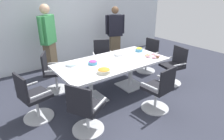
% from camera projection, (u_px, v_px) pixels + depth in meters
% --- Properties ---
extents(ground_plane, '(10.00, 10.00, 0.01)m').
position_uv_depth(ground_plane, '(112.00, 92.00, 4.43)').
color(ground_plane, '#2D303D').
extents(back_wall, '(8.00, 0.10, 2.80)m').
position_uv_depth(back_wall, '(64.00, 18.00, 5.66)').
color(back_wall, silver).
rests_on(back_wall, ground).
extents(conference_table, '(2.40, 1.20, 0.75)m').
position_uv_depth(conference_table, '(112.00, 67.00, 4.19)').
color(conference_table, silver).
rests_on(conference_table, ground).
extents(office_chair_0, '(0.58, 0.58, 0.91)m').
position_uv_depth(office_chair_0, '(148.00, 57.00, 5.44)').
color(office_chair_0, silver).
rests_on(office_chair_0, ground).
extents(office_chair_1, '(0.72, 0.72, 0.91)m').
position_uv_depth(office_chair_1, '(103.00, 59.00, 5.31)').
color(office_chair_1, silver).
rests_on(office_chair_1, ground).
extents(office_chair_2, '(0.73, 0.73, 0.91)m').
position_uv_depth(office_chair_2, '(53.00, 74.00, 4.36)').
color(office_chair_2, silver).
rests_on(office_chair_2, ground).
extents(office_chair_3, '(0.63, 0.63, 0.91)m').
position_uv_depth(office_chair_3, '(33.00, 99.00, 3.37)').
color(office_chair_3, silver).
rests_on(office_chair_3, ground).
extents(office_chair_4, '(0.74, 0.74, 0.91)m').
position_uv_depth(office_chair_4, '(85.00, 111.00, 3.05)').
color(office_chair_4, silver).
rests_on(office_chair_4, ground).
extents(office_chair_5, '(0.58, 0.58, 0.91)m').
position_uv_depth(office_chair_5, '(159.00, 91.00, 3.63)').
color(office_chair_5, silver).
rests_on(office_chair_5, ground).
extents(office_chair_6, '(0.63, 0.63, 0.91)m').
position_uv_depth(office_chair_6, '(173.00, 68.00, 4.72)').
color(office_chair_6, silver).
rests_on(office_chair_6, ground).
extents(person_standing_0, '(0.52, 0.46, 1.87)m').
position_uv_depth(person_standing_0, '(49.00, 40.00, 4.94)').
color(person_standing_0, brown).
rests_on(person_standing_0, ground).
extents(person_standing_1, '(0.59, 0.38, 1.71)m').
position_uv_depth(person_standing_1, '(115.00, 33.00, 6.09)').
color(person_standing_1, brown).
rests_on(person_standing_1, ground).
extents(snack_bowl_chips_orange, '(0.25, 0.25, 0.10)m').
position_uv_depth(snack_bowl_chips_orange, '(104.00, 71.00, 3.56)').
color(snack_bowl_chips_orange, beige).
rests_on(snack_bowl_chips_orange, conference_table).
extents(snack_bowl_chips_yellow, '(0.18, 0.18, 0.10)m').
position_uv_depth(snack_bowl_chips_yellow, '(139.00, 49.00, 4.78)').
color(snack_bowl_chips_yellow, '#4C9EC6').
rests_on(snack_bowl_chips_yellow, conference_table).
extents(snack_bowl_candy_mix, '(0.19, 0.19, 0.09)m').
position_uv_depth(snack_bowl_candy_mix, '(93.00, 62.00, 3.97)').
color(snack_bowl_candy_mix, '#4C9EC6').
rests_on(snack_bowl_candy_mix, conference_table).
extents(donut_platter, '(0.35, 0.35, 0.04)m').
position_uv_depth(donut_platter, '(153.00, 56.00, 4.42)').
color(donut_platter, white).
rests_on(donut_platter, conference_table).
extents(plate_stack, '(0.23, 0.23, 0.05)m').
position_uv_depth(plate_stack, '(71.00, 64.00, 3.92)').
color(plate_stack, white).
rests_on(plate_stack, conference_table).
extents(napkin_pile, '(0.15, 0.15, 0.07)m').
position_uv_depth(napkin_pile, '(118.00, 55.00, 4.47)').
color(napkin_pile, white).
rests_on(napkin_pile, conference_table).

